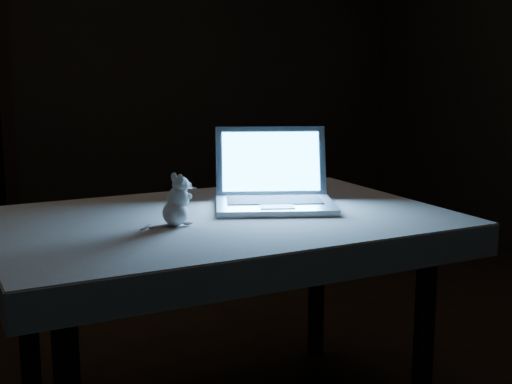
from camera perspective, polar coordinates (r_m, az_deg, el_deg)
name	(u,v)px	position (r m, az deg, el deg)	size (l,w,h in m)	color
floor	(193,364)	(2.76, -5.24, -14.08)	(5.00, 5.00, 0.00)	black
back_wall	(96,42)	(4.97, -13.22, 12.05)	(4.50, 0.04, 2.60)	black
table	(222,323)	(2.22, -2.82, -10.83)	(1.28, 0.82, 0.69)	black
tablecloth	(200,235)	(2.08, -4.73, -3.56)	(1.38, 0.92, 0.09)	beige
laptop	(275,169)	(2.19, 1.62, 1.92)	(0.38, 0.33, 0.26)	#AAAAAE
plush_mouse	(175,200)	(1.98, -6.76, -0.68)	(0.11, 0.11, 0.15)	white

